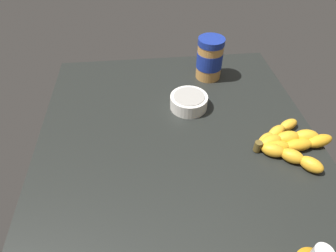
# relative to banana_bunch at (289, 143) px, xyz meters

# --- Properties ---
(ground_plane) EXTENTS (0.91, 0.78, 0.05)m
(ground_plane) POSITION_rel_banana_bunch_xyz_m (0.06, 0.29, -0.04)
(ground_plane) COLOR black
(banana_bunch) EXTENTS (0.21, 0.22, 0.04)m
(banana_bunch) POSITION_rel_banana_bunch_xyz_m (0.00, 0.00, 0.00)
(banana_bunch) COLOR gold
(banana_bunch) RESTS_ON ground_plane
(peanut_butter_jar) EXTENTS (0.09, 0.09, 0.15)m
(peanut_butter_jar) POSITION_rel_banana_bunch_xyz_m (0.36, 0.15, 0.05)
(peanut_butter_jar) COLOR #BF8442
(peanut_butter_jar) RESTS_ON ground_plane
(small_bowl) EXTENTS (0.12, 0.12, 0.04)m
(small_bowl) POSITION_rel_banana_bunch_xyz_m (0.20, 0.24, 0.01)
(small_bowl) COLOR silver
(small_bowl) RESTS_ON ground_plane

